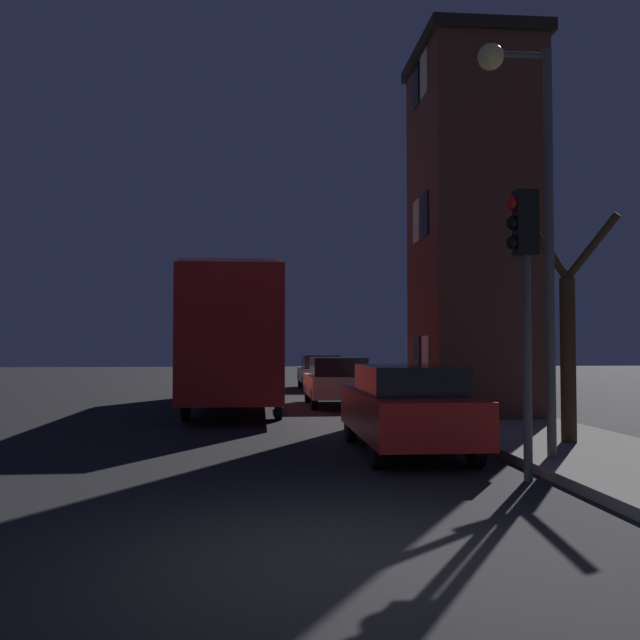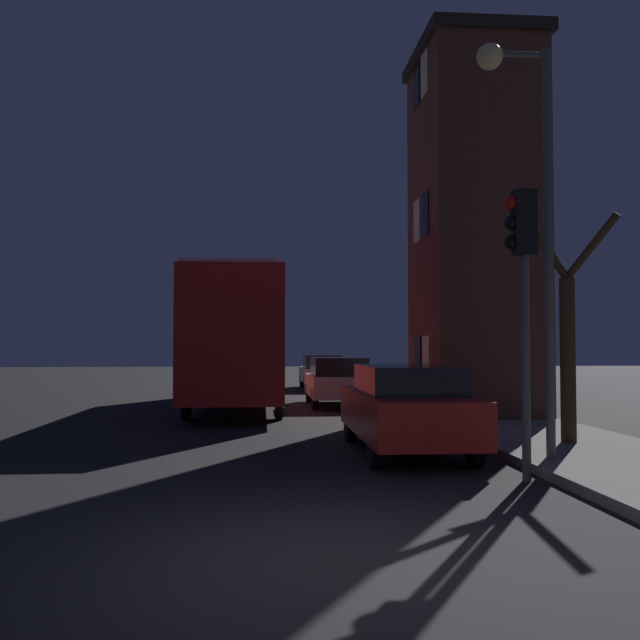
{
  "view_description": "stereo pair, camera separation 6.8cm",
  "coord_description": "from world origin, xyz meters",
  "px_view_note": "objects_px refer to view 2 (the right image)",
  "views": [
    {
      "loc": [
        -0.75,
        -6.15,
        1.82
      ],
      "look_at": [
        0.54,
        8.82,
        2.39
      ],
      "focal_mm": 40.0,
      "sensor_mm": 36.0,
      "label": 1
    },
    {
      "loc": [
        -0.68,
        -6.16,
        1.82
      ],
      "look_at": [
        0.54,
        8.82,
        2.39
      ],
      "focal_mm": 40.0,
      "sensor_mm": 36.0,
      "label": 2
    }
  ],
  "objects_px": {
    "streetlamp": "(528,178)",
    "bare_tree": "(566,331)",
    "car_near_lane": "(406,407)",
    "car_far_lane": "(322,371)",
    "car_mid_lane": "(338,381)",
    "bus": "(238,332)",
    "traffic_light": "(522,271)"
  },
  "relations": [
    {
      "from": "traffic_light",
      "to": "car_near_lane",
      "type": "distance_m",
      "value": 3.52
    },
    {
      "from": "bus",
      "to": "car_mid_lane",
      "type": "xyz_separation_m",
      "value": [
        3.07,
        0.23,
        -1.5
      ]
    },
    {
      "from": "bus",
      "to": "car_mid_lane",
      "type": "distance_m",
      "value": 3.42
    },
    {
      "from": "car_near_lane",
      "to": "car_far_lane",
      "type": "relative_size",
      "value": 0.99
    },
    {
      "from": "streetlamp",
      "to": "bare_tree",
      "type": "relative_size",
      "value": 1.51
    },
    {
      "from": "bare_tree",
      "to": "car_far_lane",
      "type": "relative_size",
      "value": 0.9
    },
    {
      "from": "bare_tree",
      "to": "bus",
      "type": "height_order",
      "value": "bare_tree"
    },
    {
      "from": "streetlamp",
      "to": "bare_tree",
      "type": "bearing_deg",
      "value": 51.02
    },
    {
      "from": "car_near_lane",
      "to": "car_far_lane",
      "type": "bearing_deg",
      "value": 89.68
    },
    {
      "from": "car_near_lane",
      "to": "car_mid_lane",
      "type": "bearing_deg",
      "value": 90.61
    },
    {
      "from": "bare_tree",
      "to": "car_near_lane",
      "type": "height_order",
      "value": "bare_tree"
    },
    {
      "from": "car_near_lane",
      "to": "bus",
      "type": "bearing_deg",
      "value": 108.23
    },
    {
      "from": "bus",
      "to": "car_far_lane",
      "type": "height_order",
      "value": "bus"
    },
    {
      "from": "bare_tree",
      "to": "car_near_lane",
      "type": "distance_m",
      "value": 3.16
    },
    {
      "from": "car_far_lane",
      "to": "streetlamp",
      "type": "bearing_deg",
      "value": -85.72
    },
    {
      "from": "car_far_lane",
      "to": "car_near_lane",
      "type": "bearing_deg",
      "value": -90.32
    },
    {
      "from": "traffic_light",
      "to": "car_mid_lane",
      "type": "bearing_deg",
      "value": 95.48
    },
    {
      "from": "traffic_light",
      "to": "car_far_lane",
      "type": "xyz_separation_m",
      "value": [
        -0.99,
        21.2,
        -2.08
      ]
    },
    {
      "from": "car_mid_lane",
      "to": "car_far_lane",
      "type": "distance_m",
      "value": 8.7
    },
    {
      "from": "car_mid_lane",
      "to": "car_far_lane",
      "type": "xyz_separation_m",
      "value": [
        0.21,
        8.7,
        0.0
      ]
    },
    {
      "from": "streetlamp",
      "to": "car_near_lane",
      "type": "relative_size",
      "value": 1.37
    },
    {
      "from": "bus",
      "to": "car_far_lane",
      "type": "relative_size",
      "value": 2.47
    },
    {
      "from": "streetlamp",
      "to": "car_near_lane",
      "type": "height_order",
      "value": "streetlamp"
    },
    {
      "from": "bus",
      "to": "car_far_lane",
      "type": "bearing_deg",
      "value": 69.85
    },
    {
      "from": "traffic_light",
      "to": "car_far_lane",
      "type": "height_order",
      "value": "traffic_light"
    },
    {
      "from": "bare_tree",
      "to": "car_near_lane",
      "type": "relative_size",
      "value": 0.91
    },
    {
      "from": "streetlamp",
      "to": "car_mid_lane",
      "type": "xyz_separation_m",
      "value": [
        -1.71,
        11.41,
        -3.63
      ]
    },
    {
      "from": "bare_tree",
      "to": "car_far_lane",
      "type": "height_order",
      "value": "bare_tree"
    },
    {
      "from": "car_near_lane",
      "to": "car_mid_lane",
      "type": "height_order",
      "value": "car_near_lane"
    },
    {
      "from": "streetlamp",
      "to": "traffic_light",
      "type": "distance_m",
      "value": 1.96
    },
    {
      "from": "bus",
      "to": "car_near_lane",
      "type": "height_order",
      "value": "bus"
    },
    {
      "from": "car_near_lane",
      "to": "car_mid_lane",
      "type": "distance_m",
      "value": 9.88
    }
  ]
}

